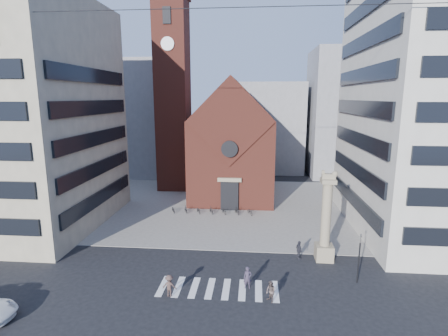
{
  "coord_description": "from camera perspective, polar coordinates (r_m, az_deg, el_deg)",
  "views": [
    {
      "loc": [
        3.29,
        -28.5,
        15.19
      ],
      "look_at": [
        0.04,
        8.0,
        7.7
      ],
      "focal_mm": 28.0,
      "sensor_mm": 36.0,
      "label": 1
    }
  ],
  "objects": [
    {
      "name": "ground",
      "position": [
        32.46,
        -1.38,
        -16.36
      ],
      "size": [
        120.0,
        120.0,
        0.0
      ],
      "primitive_type": "plane",
      "color": "black",
      "rests_on": "ground"
    },
    {
      "name": "piazza",
      "position": [
        49.97,
        1.08,
        -6.12
      ],
      "size": [
        46.0,
        30.0,
        0.05
      ],
      "primitive_type": "cube",
      "color": "gray",
      "rests_on": "ground"
    },
    {
      "name": "zebra_crossing",
      "position": [
        29.81,
        -0.96,
        -19.08
      ],
      "size": [
        10.2,
        3.2,
        0.01
      ],
      "primitive_type": null,
      "color": "white",
      "rests_on": "ground"
    },
    {
      "name": "church",
      "position": [
        54.12,
        1.56,
        3.89
      ],
      "size": [
        12.0,
        16.65,
        18.0
      ],
      "color": "maroon",
      "rests_on": "ground"
    },
    {
      "name": "campanile",
      "position": [
        58.04,
        -8.33,
        11.96
      ],
      "size": [
        5.5,
        5.5,
        31.2
      ],
      "color": "maroon",
      "rests_on": "ground"
    },
    {
      "name": "building_left",
      "position": [
        47.24,
        -30.48,
        7.31
      ],
      "size": [
        18.0,
        20.0,
        26.0
      ],
      "primitive_type": "cube",
      "color": "tan",
      "rests_on": "ground"
    },
    {
      "name": "bg_block_left",
      "position": [
        72.47,
        -13.8,
        7.9
      ],
      "size": [
        16.0,
        14.0,
        22.0
      ],
      "primitive_type": "cube",
      "color": "gray",
      "rests_on": "ground"
    },
    {
      "name": "bg_block_mid",
      "position": [
        73.81,
        7.22,
        6.64
      ],
      "size": [
        14.0,
        12.0,
        18.0
      ],
      "primitive_type": "cube",
      "color": "gray",
      "rests_on": "ground"
    },
    {
      "name": "bg_block_right",
      "position": [
        73.01,
        20.15,
        8.34
      ],
      "size": [
        16.0,
        14.0,
        24.0
      ],
      "primitive_type": "cube",
      "color": "gray",
      "rests_on": "ground"
    },
    {
      "name": "lion_column",
      "position": [
        34.28,
        16.27,
        -8.95
      ],
      "size": [
        1.63,
        1.6,
        8.68
      ],
      "color": "gray",
      "rests_on": "ground"
    },
    {
      "name": "traffic_light",
      "position": [
        31.6,
        21.19,
        -13.38
      ],
      "size": [
        0.13,
        0.16,
        4.3
      ],
      "color": "black",
      "rests_on": "ground"
    },
    {
      "name": "pedestrian_0",
      "position": [
        29.49,
        3.88,
        -17.44
      ],
      "size": [
        0.73,
        0.54,
        1.82
      ],
      "primitive_type": "imported",
      "rotation": [
        0.0,
        0.0,
        0.17
      ],
      "color": "#342C3D",
      "rests_on": "ground"
    },
    {
      "name": "pedestrian_1",
      "position": [
        28.03,
        7.63,
        -19.39
      ],
      "size": [
        0.98,
        1.02,
        1.66
      ],
      "primitive_type": "imported",
      "rotation": [
        0.0,
        0.0,
        -0.94
      ],
      "color": "#534643",
      "rests_on": "ground"
    },
    {
      "name": "pedestrian_2",
      "position": [
        34.87,
        12.14,
        -12.94
      ],
      "size": [
        0.77,
        1.13,
        1.78
      ],
      "primitive_type": "imported",
      "rotation": [
        0.0,
        0.0,
        1.93
      ],
      "color": "#2B2C34",
      "rests_on": "ground"
    },
    {
      "name": "pedestrian_3",
      "position": [
        28.77,
        -8.9,
        -18.44
      ],
      "size": [
        1.18,
        0.73,
        1.75
      ],
      "primitive_type": "imported",
      "rotation": [
        0.0,
        0.0,
        3.07
      ],
      "color": "#43312D",
      "rests_on": "ground"
    },
    {
      "name": "scooter_0",
      "position": [
        47.41,
        -8.27,
        -6.68
      ],
      "size": [
        1.13,
        1.64,
        0.82
      ],
      "primitive_type": "imported",
      "rotation": [
        0.0,
        0.0,
        0.42
      ],
      "color": "black",
      "rests_on": "piazza"
    },
    {
      "name": "scooter_1",
      "position": [
        47.04,
        -6.24,
        -6.72
      ],
      "size": [
        1.0,
        1.55,
        0.91
      ],
      "primitive_type": "imported",
      "rotation": [
        0.0,
        0.0,
        0.42
      ],
      "color": "black",
      "rests_on": "piazza"
    },
    {
      "name": "scooter_2",
      "position": [
        46.75,
        -4.17,
        -6.85
      ],
      "size": [
        1.13,
        1.64,
        0.82
      ],
      "primitive_type": "imported",
      "rotation": [
        0.0,
        0.0,
        0.42
      ],
      "color": "black",
      "rests_on": "piazza"
    },
    {
      "name": "scooter_3",
      "position": [
        46.51,
        -2.08,
        -6.87
      ],
      "size": [
        1.0,
        1.55,
        0.91
      ],
      "primitive_type": "imported",
      "rotation": [
        0.0,
        0.0,
        0.42
      ],
      "color": "black",
      "rests_on": "piazza"
    },
    {
      "name": "scooter_4",
      "position": [
        46.35,
        0.03,
        -6.99
      ],
      "size": [
        1.13,
        1.64,
        0.82
      ],
      "primitive_type": "imported",
      "rotation": [
        0.0,
        0.0,
        0.42
      ],
      "color": "black",
      "rests_on": "piazza"
    },
    {
      "name": "scooter_5",
      "position": [
        46.22,
        2.15,
        -6.99
      ],
      "size": [
        1.0,
        1.55,
        0.91
      ],
      "primitive_type": "imported",
      "rotation": [
        0.0,
        0.0,
        0.42
      ],
      "color": "black",
      "rests_on": "piazza"
    },
    {
      "name": "scooter_6",
      "position": [
        46.19,
        4.28,
        -7.09
      ],
      "size": [
        1.13,
        1.64,
        0.82
      ],
      "primitive_type": "imported",
      "rotation": [
        0.0,
        0.0,
        0.42
      ],
      "color": "black",
      "rests_on": "piazza"
    }
  ]
}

